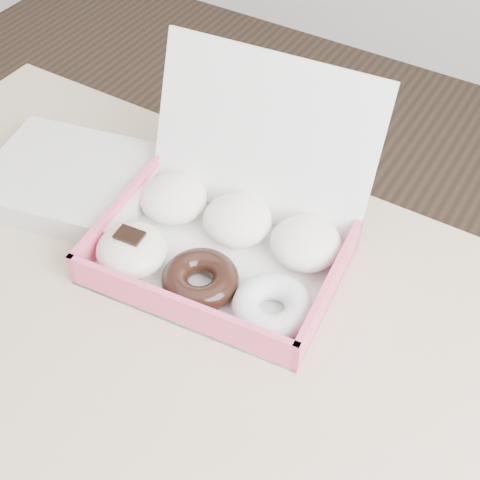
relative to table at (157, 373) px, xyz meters
The scene contains 3 objects.
table is the anchor object (origin of this frame).
donut_box 0.21m from the table, 90.55° to the left, with size 0.36×0.35×0.24m.
newspapers 0.34m from the table, 148.68° to the left, with size 0.26×0.21×0.04m, color silver.
Camera 1 is at (0.36, -0.36, 1.46)m, focal length 50.00 mm.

